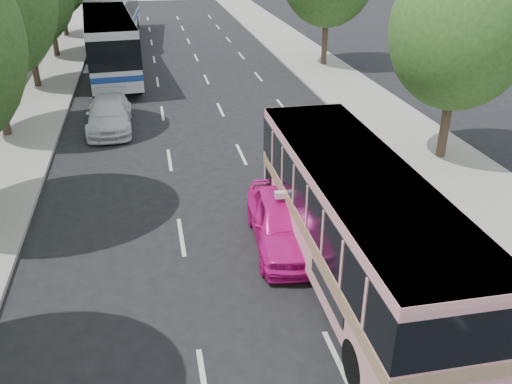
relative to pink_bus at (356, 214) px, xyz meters
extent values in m
plane|color=black|center=(-2.28, -0.89, -2.00)|extent=(120.00, 120.00, 0.00)
cube|color=#9E998E|center=(-10.78, 19.11, -1.93)|extent=(4.00, 90.00, 0.15)
cube|color=#9E998E|center=(6.22, 19.11, -1.94)|extent=(4.00, 90.00, 0.12)
cylinder|color=#38281E|center=(-10.88, 21.11, -0.25)|extent=(0.36, 0.36, 3.50)
cylinder|color=#38281E|center=(-10.78, 29.11, -0.01)|extent=(0.36, 0.36, 3.99)
cylinder|color=#38281E|center=(-10.98, 37.11, -0.14)|extent=(0.36, 0.36, 3.72)
cylinder|color=#38281E|center=(6.42, 7.11, -0.39)|extent=(0.36, 0.36, 3.23)
ellipsoid|color=#264C1B|center=(6.42, 7.11, 3.01)|extent=(5.10, 5.10, 5.87)
sphere|color=#264C1B|center=(6.82, 6.81, 4.03)|extent=(3.32, 3.31, 3.31)
cylinder|color=#38281E|center=(6.72, 23.11, -0.10)|extent=(0.36, 0.36, 3.80)
cube|color=pink|center=(0.00, 0.00, -0.13)|extent=(2.59, 10.07, 2.69)
cube|color=#9E7A59|center=(0.00, 0.00, -0.44)|extent=(2.63, 10.09, 0.35)
cube|color=black|center=(0.00, 0.00, 0.36)|extent=(2.64, 10.10, 1.11)
cube|color=pink|center=(0.00, 0.00, 1.13)|extent=(2.61, 10.09, 0.16)
cylinder|color=black|center=(-1.08, 3.03, -1.48)|extent=(0.31, 1.05, 1.05)
cylinder|color=black|center=(1.13, 3.01, -1.48)|extent=(0.31, 1.05, 1.05)
cylinder|color=black|center=(-1.13, -3.41, -1.48)|extent=(0.31, 1.05, 1.05)
cylinder|color=black|center=(1.08, -3.42, -1.48)|extent=(0.31, 1.05, 1.05)
imported|color=#E71491|center=(-1.28, 2.11, -1.23)|extent=(2.12, 4.62, 1.54)
imported|color=silver|center=(-6.58, 13.32, -1.32)|extent=(1.95, 4.75, 1.37)
cube|color=silver|center=(-6.78, 23.01, 0.12)|extent=(3.63, 12.43, 3.11)
cube|color=black|center=(-6.78, 23.01, 0.50)|extent=(3.69, 12.47, 1.53)
cube|color=navy|center=(-6.78, 23.01, -0.67)|extent=(3.68, 12.45, 0.31)
cube|color=silver|center=(-6.78, 23.01, 1.60)|extent=(3.66, 12.45, 0.14)
cylinder|color=black|center=(-8.25, 26.77, -1.44)|extent=(0.42, 1.15, 1.12)
cylinder|color=black|center=(-5.96, 26.97, -1.44)|extent=(0.42, 1.15, 1.12)
cylinder|color=black|center=(-7.56, 18.63, -1.44)|extent=(0.42, 1.15, 1.12)
cylinder|color=black|center=(-5.26, 18.83, -1.44)|extent=(0.42, 1.15, 1.12)
cube|color=white|center=(-6.78, 34.87, 0.23)|extent=(3.63, 13.05, 3.28)
cube|color=black|center=(-6.78, 34.87, 0.63)|extent=(3.68, 13.09, 1.61)
cube|color=navy|center=(-6.78, 34.87, -0.61)|extent=(3.67, 13.08, 0.32)
cylinder|color=black|center=(-7.71, 39.03, -1.41)|extent=(0.42, 1.20, 1.18)
cylinder|color=black|center=(-5.28, 38.86, -1.41)|extent=(0.42, 1.20, 1.18)
cylinder|color=black|center=(-8.31, 30.45, -1.41)|extent=(0.42, 1.20, 1.18)
cylinder|color=black|center=(-5.87, 30.28, -1.41)|extent=(0.42, 1.20, 1.18)
cube|color=silver|center=(-1.28, 2.11, -0.38)|extent=(0.56, 0.22, 0.18)
camera|label=1|loc=(-4.76, -10.99, 6.45)|focal=38.00mm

